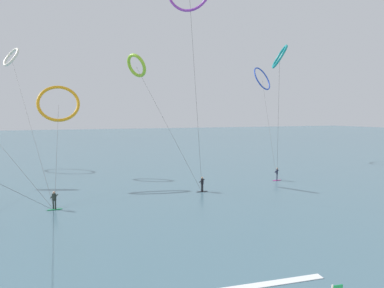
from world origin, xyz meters
TOP-DOWN VIEW (x-y plane):
  - sea_water at (0.00, 105.40)m, footprint 400.00×200.00m
  - surfer_charcoal at (4.25, 28.07)m, footprint 1.40×0.72m
  - surfer_emerald at (-11.02, 26.55)m, footprint 1.40×0.73m
  - surfer_magenta at (15.96, 30.34)m, footprint 1.40×0.72m
  - kite_teal at (14.49, 28.34)m, footprint 2.94×3.82m
  - kite_cobalt at (26.93, 50.81)m, footprint 13.82×22.81m
  - kite_lime at (-0.72, 38.56)m, footprint 6.57×12.40m
  - kite_ivory at (-17.02, 52.26)m, footprint 7.79×27.80m
  - kite_amber at (-10.47, 38.65)m, footprint 5.10×13.50m

SIDE VIEW (x-z plane):
  - sea_water at x=0.00m, z-range 0.00..0.08m
  - surfer_charcoal at x=4.25m, z-range -0.03..1.67m
  - surfer_emerald at x=-11.02m, z-range -0.03..1.67m
  - surfer_magenta at x=15.96m, z-range -0.03..1.67m
  - kite_amber at x=-10.47m, z-range 3.88..16.31m
  - kite_lime at x=-0.72m, z-range 6.80..23.55m
  - kite_teal at x=14.49m, z-range 7.09..24.19m
  - kite_cobalt at x=26.93m, z-range 6.73..24.92m
  - kite_ivory at x=-17.02m, z-range 7.92..26.95m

